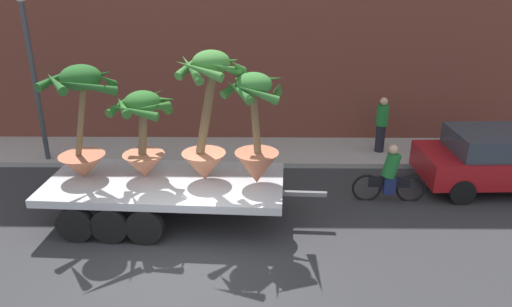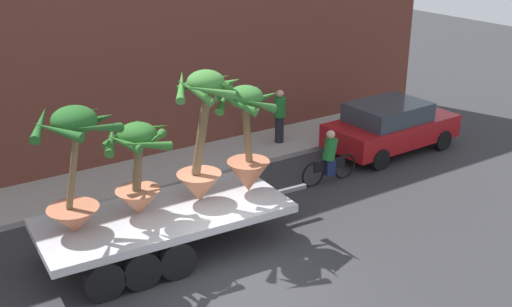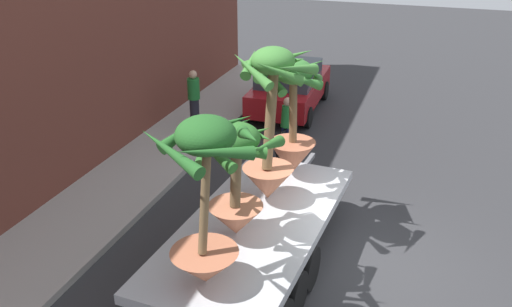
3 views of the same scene
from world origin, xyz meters
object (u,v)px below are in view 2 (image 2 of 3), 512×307
Objects in this scene: potted_palm_front at (74,170)px; cyclist at (330,159)px; potted_palm_extra at (203,139)px; potted_palm_middle at (138,167)px; pedestrian_near_gate at (280,115)px; potted_palm_rear at (247,144)px; flatbed_trailer at (154,224)px; parked_car at (390,126)px.

cyclist is at bearing 6.26° from potted_palm_front.
potted_palm_extra reaches higher than potted_palm_front.
cyclist is at bearing 7.23° from potted_palm_middle.
pedestrian_near_gate is at bearing 81.58° from cyclist.
potted_palm_rear is 3.78m from cyclist.
parked_car is at bearing 11.14° from flatbed_trailer.
potted_palm_extra is at bearing -141.18° from pedestrian_near_gate.
potted_palm_front is 8.61m from pedestrian_near_gate.
potted_palm_middle is 1.36m from potted_palm_front.
potted_palm_rear is at bearing -3.56° from potted_palm_front.
flatbed_trailer is 1.50× the size of parked_car.
cyclist is 3.05m from pedestrian_near_gate.
potted_palm_middle is 1.11× the size of cyclist.
potted_palm_extra is 1.73× the size of pedestrian_near_gate.
potted_palm_rear is 6.78m from parked_car.
pedestrian_near_gate is (7.63, 3.78, -1.28)m from potted_palm_front.
pedestrian_near_gate is at bearing 140.04° from parked_car.
pedestrian_near_gate is (4.83, 3.88, -1.39)m from potted_palm_extra.
potted_palm_front reaches higher than cyclist.
potted_palm_middle is at bearing -170.23° from parked_car.
parked_car is (8.92, 1.54, -1.23)m from potted_palm_middle.
cyclist is at bearing 9.28° from flatbed_trailer.
potted_palm_rear is 1.23× the size of potted_palm_middle.
cyclist is (7.18, 0.79, -1.65)m from potted_palm_front.
potted_palm_middle reaches higher than cyclist.
potted_palm_extra is (1.27, 0.04, 1.67)m from flatbed_trailer.
potted_palm_extra is (2.80, -0.10, 0.11)m from potted_palm_front.
potted_palm_middle is 0.47× the size of parked_car.
parked_car is (7.46, 1.68, -1.60)m from potted_palm_extra.
potted_palm_rear is 5.62m from pedestrian_near_gate.
potted_palm_middle is 6.06m from cyclist.
flatbed_trailer is 3.77× the size of pedestrian_near_gate.
potted_palm_rear is 0.96× the size of potted_palm_front.
cyclist is at bearing 17.18° from potted_palm_rear.
potted_palm_rear reaches higher than pedestrian_near_gate.
potted_palm_extra is at bearing -2.04° from potted_palm_front.
parked_car is 2.52× the size of pedestrian_near_gate.
potted_palm_extra reaches higher than potted_palm_rear.
potted_palm_rear is 1.11m from potted_palm_extra.
parked_car is at bearing -39.96° from pedestrian_near_gate.
potted_palm_front reaches higher than parked_car.
cyclist is (5.65, 0.92, -0.09)m from flatbed_trailer.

